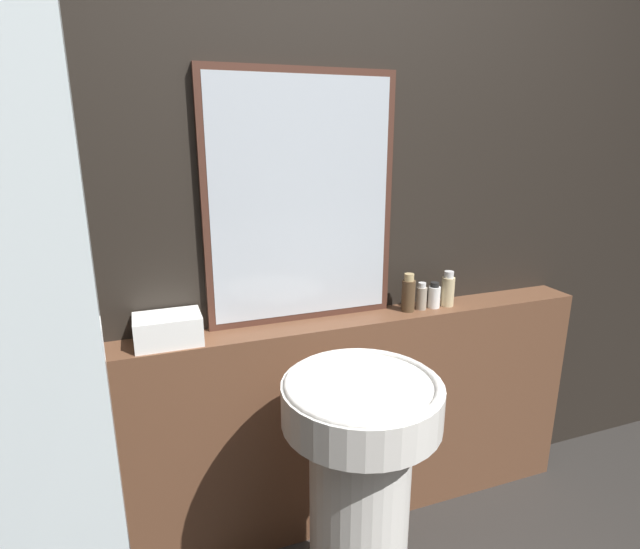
# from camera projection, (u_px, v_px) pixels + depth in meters

# --- Properties ---
(wall_back) EXTENTS (8.00, 0.06, 2.50)m
(wall_back) POSITION_uv_depth(u_px,v_px,m) (312.00, 231.00, 1.92)
(wall_back) COLOR black
(wall_back) RESTS_ON ground_plane
(vanity_counter) EXTENTS (2.31, 0.17, 0.92)m
(vanity_counter) POSITION_uv_depth(u_px,v_px,m) (322.00, 427.00, 2.03)
(vanity_counter) COLOR brown
(vanity_counter) RESTS_ON ground_plane
(pedestal_sink) EXTENTS (0.49, 0.49, 0.91)m
(pedestal_sink) POSITION_uv_depth(u_px,v_px,m) (360.00, 487.00, 1.59)
(pedestal_sink) COLOR silver
(pedestal_sink) RESTS_ON ground_plane
(mirror) EXTENTS (0.72, 0.03, 0.92)m
(mirror) POSITION_uv_depth(u_px,v_px,m) (301.00, 201.00, 1.82)
(mirror) COLOR #47281E
(mirror) RESTS_ON vanity_counter
(towel_stack) EXTENTS (0.22, 0.15, 0.10)m
(towel_stack) POSITION_uv_depth(u_px,v_px,m) (168.00, 329.00, 1.71)
(towel_stack) COLOR white
(towel_stack) RESTS_ON vanity_counter
(shampoo_bottle) EXTENTS (0.05, 0.05, 0.16)m
(shampoo_bottle) POSITION_uv_depth(u_px,v_px,m) (408.00, 294.00, 2.01)
(shampoo_bottle) COLOR #4C3823
(shampoo_bottle) RESTS_ON vanity_counter
(conditioner_bottle) EXTENTS (0.04, 0.04, 0.11)m
(conditioner_bottle) POSITION_uv_depth(u_px,v_px,m) (421.00, 297.00, 2.03)
(conditioner_bottle) COLOR gray
(conditioner_bottle) RESTS_ON vanity_counter
(lotion_bottle) EXTENTS (0.05, 0.05, 0.11)m
(lotion_bottle) POSITION_uv_depth(u_px,v_px,m) (434.00, 296.00, 2.06)
(lotion_bottle) COLOR white
(lotion_bottle) RESTS_ON vanity_counter
(body_wash_bottle) EXTENTS (0.05, 0.05, 0.15)m
(body_wash_bottle) POSITION_uv_depth(u_px,v_px,m) (448.00, 290.00, 2.07)
(body_wash_bottle) COLOR #C6B284
(body_wash_bottle) RESTS_ON vanity_counter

